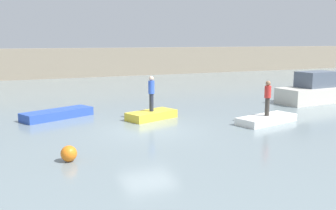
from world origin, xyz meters
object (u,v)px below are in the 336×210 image
(rowboat_blue, at_px, (57,114))
(rowboat_yellow, at_px, (152,115))
(rowboat_white, at_px, (267,119))
(person_blue_shirt, at_px, (151,92))
(person_red_shirt, at_px, (268,96))
(mooring_buoy, at_px, (69,154))
(motorboat, at_px, (319,91))

(rowboat_blue, distance_m, rowboat_yellow, 5.00)
(rowboat_white, xyz_separation_m, person_blue_shirt, (-4.91, 3.22, 1.27))
(rowboat_white, height_order, person_red_shirt, person_red_shirt)
(rowboat_blue, bearing_deg, mooring_buoy, -118.45)
(rowboat_yellow, distance_m, person_red_shirt, 5.98)
(motorboat, height_order, rowboat_white, motorboat)
(rowboat_blue, bearing_deg, person_blue_shirt, -49.63)
(rowboat_white, bearing_deg, person_red_shirt, 0.00)
(rowboat_white, relative_size, mooring_buoy, 6.02)
(rowboat_yellow, bearing_deg, rowboat_white, -52.97)
(rowboat_white, distance_m, person_blue_shirt, 6.01)
(rowboat_yellow, distance_m, person_blue_shirt, 1.24)
(rowboat_yellow, bearing_deg, person_blue_shirt, 160.27)
(mooring_buoy, bearing_deg, rowboat_yellow, 46.84)
(motorboat, relative_size, rowboat_yellow, 2.39)
(motorboat, height_order, person_red_shirt, person_red_shirt)
(rowboat_white, distance_m, person_red_shirt, 1.17)
(person_blue_shirt, relative_size, mooring_buoy, 3.33)
(rowboat_white, bearing_deg, mooring_buoy, 179.08)
(person_red_shirt, relative_size, person_blue_shirt, 0.95)
(motorboat, bearing_deg, rowboat_blue, 175.07)
(person_blue_shirt, bearing_deg, rowboat_blue, 153.52)
(person_red_shirt, bearing_deg, rowboat_yellow, 146.75)
(motorboat, bearing_deg, rowboat_yellow, -176.37)
(motorboat, distance_m, person_red_shirt, 8.43)
(rowboat_yellow, xyz_separation_m, rowboat_white, (4.91, -3.22, -0.03))
(motorboat, bearing_deg, rowboat_white, -151.59)
(rowboat_yellow, xyz_separation_m, mooring_buoy, (-5.20, -5.54, 0.07))
(mooring_buoy, bearing_deg, rowboat_white, 12.94)
(rowboat_white, bearing_deg, person_blue_shirt, 132.89)
(motorboat, xyz_separation_m, person_red_shirt, (-7.40, -4.00, 0.59))
(rowboat_white, bearing_deg, rowboat_blue, 136.00)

